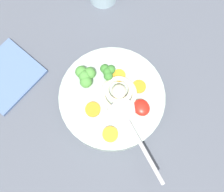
{
  "coord_description": "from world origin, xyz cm",
  "views": [
    {
      "loc": [
        -10.09,
        6.75,
        57.14
      ],
      "look_at": [
        1.04,
        -1.22,
        8.18
      ],
      "focal_mm": 41.86,
      "sensor_mm": 36.0,
      "label": 1
    }
  ],
  "objects_px": {
    "noodle_pile": "(119,92)",
    "soup_spoon": "(125,118)",
    "folded_napkin": "(7,76)",
    "soup_bowl": "(112,99)"
  },
  "relations": [
    {
      "from": "noodle_pile",
      "to": "soup_spoon",
      "type": "xyz_separation_m",
      "value": [
        -0.05,
        0.02,
        -0.0
      ]
    },
    {
      "from": "soup_spoon",
      "to": "folded_napkin",
      "type": "height_order",
      "value": "soup_spoon"
    },
    {
      "from": "soup_bowl",
      "to": "soup_spoon",
      "type": "xyz_separation_m",
      "value": [
        -0.05,
        0.01,
        0.03
      ]
    },
    {
      "from": "soup_bowl",
      "to": "noodle_pile",
      "type": "height_order",
      "value": "noodle_pile"
    },
    {
      "from": "noodle_pile",
      "to": "folded_napkin",
      "type": "xyz_separation_m",
      "value": [
        0.18,
        0.17,
        -0.05
      ]
    },
    {
      "from": "soup_bowl",
      "to": "soup_spoon",
      "type": "bearing_deg",
      "value": 172.77
    },
    {
      "from": "soup_bowl",
      "to": "folded_napkin",
      "type": "distance_m",
      "value": 0.24
    },
    {
      "from": "soup_bowl",
      "to": "soup_spoon",
      "type": "relative_size",
      "value": 1.19
    },
    {
      "from": "noodle_pile",
      "to": "folded_napkin",
      "type": "height_order",
      "value": "noodle_pile"
    },
    {
      "from": "soup_spoon",
      "to": "folded_napkin",
      "type": "relative_size",
      "value": 1.33
    }
  ]
}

